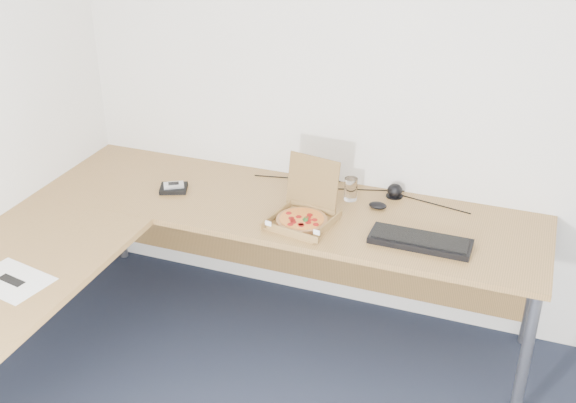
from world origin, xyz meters
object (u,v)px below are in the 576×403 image
at_px(pizza_box, 303,216).
at_px(keyboard, 420,241).
at_px(desk, 188,241).
at_px(drinking_glass, 351,189).
at_px(wallet, 174,188).

relative_size(pizza_box, keyboard, 0.69).
bearing_deg(desk, pizza_box, 33.01).
bearing_deg(keyboard, drinking_glass, 143.82).
bearing_deg(drinking_glass, pizza_box, -115.52).
bearing_deg(drinking_glass, wallet, -165.96).
relative_size(pizza_box, drinking_glass, 2.71).
height_order(drinking_glass, wallet, drinking_glass).
xyz_separation_m(desk, pizza_box, (0.45, 0.29, 0.06)).
bearing_deg(desk, drinking_glass, 44.99).
bearing_deg(pizza_box, keyboard, 10.00).
bearing_deg(pizza_box, drinking_glass, 74.84).
xyz_separation_m(drinking_glass, wallet, (-0.87, -0.22, -0.05)).
xyz_separation_m(drinking_glass, keyboard, (0.41, -0.31, -0.04)).
distance_m(desk, wallet, 0.47).
distance_m(desk, keyboard, 1.05).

